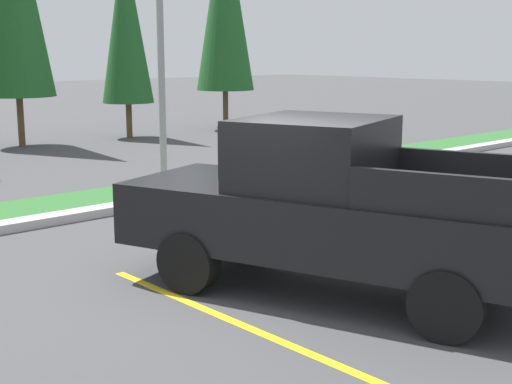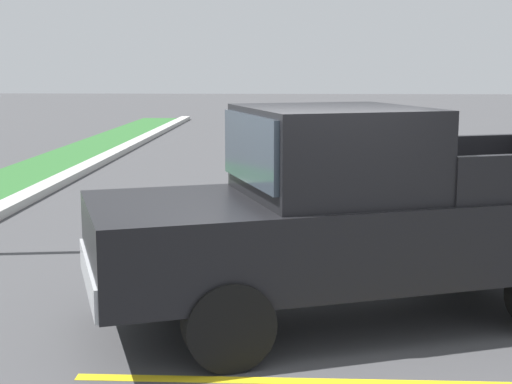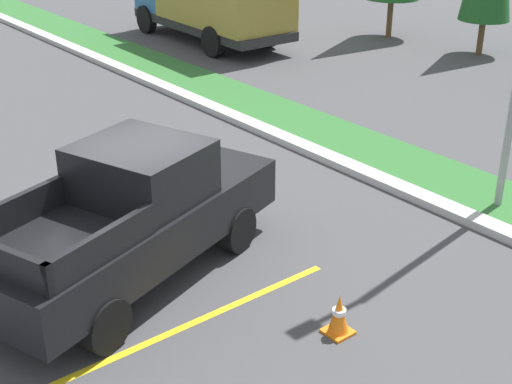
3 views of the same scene
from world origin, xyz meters
TOP-DOWN VIEW (x-y plane):
  - ground_plane at (0.00, 0.00)m, footprint 120.00×120.00m
  - parking_line_near at (-0.95, -0.58)m, footprint 0.12×4.80m
  - parking_line_far at (2.15, -0.58)m, footprint 0.12×4.80m
  - curb_strip at (0.00, 5.00)m, footprint 56.00×0.40m
  - grass_median at (0.00, 6.10)m, footprint 56.00×1.80m
  - pickup_truck_main at (0.58, -0.53)m, footprint 3.51×5.55m
  - cypress_tree_rightmost at (7.34, 14.64)m, footprint 1.71×1.71m
  - traffic_cone at (3.57, 0.86)m, footprint 0.36×0.36m

SIDE VIEW (x-z plane):
  - ground_plane at x=0.00m, z-range 0.00..0.00m
  - parking_line_near at x=-0.95m, z-range 0.00..0.01m
  - parking_line_far at x=2.15m, z-range 0.00..0.01m
  - grass_median at x=0.00m, z-range 0.00..0.06m
  - curb_strip at x=0.00m, z-range 0.00..0.15m
  - traffic_cone at x=3.57m, z-range -0.01..0.59m
  - pickup_truck_main at x=0.58m, z-range -0.01..2.09m
  - cypress_tree_rightmost at x=7.34m, z-range 0.58..7.17m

